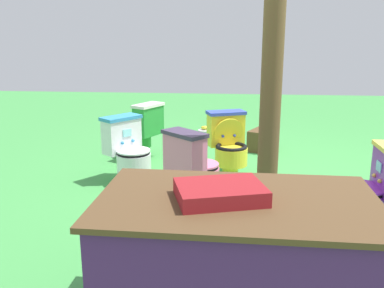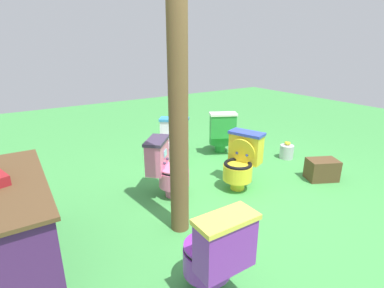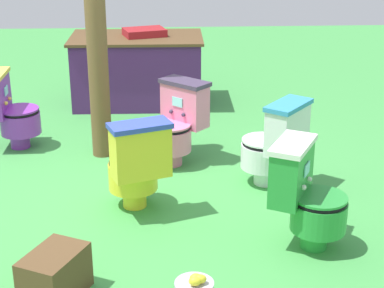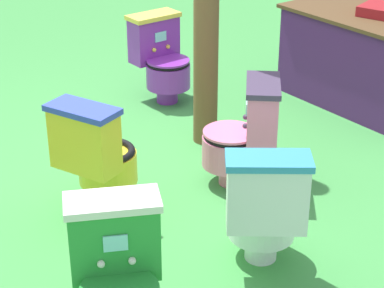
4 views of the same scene
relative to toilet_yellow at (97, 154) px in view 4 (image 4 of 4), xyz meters
name	(u,v)px [view 4 (image 4 of 4)]	position (x,y,z in m)	size (l,w,h in m)	color
ground	(106,174)	(-0.35, 0.26, -0.37)	(14.00, 14.00, 0.00)	#429947
toilet_yellow	(97,154)	(0.00, 0.00, 0.00)	(0.55, 0.60, 0.73)	yellow
toilet_purple	(162,58)	(-1.21, 1.35, 0.00)	(0.49, 0.44, 0.73)	purple
toilet_green	(118,278)	(1.13, -0.57, 0.00)	(0.62, 0.58, 0.73)	green
toilet_white	(264,207)	(1.08, 0.38, 0.00)	(0.64, 0.62, 0.73)	white
toilet_pink	(244,133)	(0.32, 0.91, 0.00)	(0.63, 0.63, 0.73)	pink
vendor_table	(373,59)	(-0.07, 2.68, 0.02)	(1.48, 0.89, 0.85)	#4C2360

